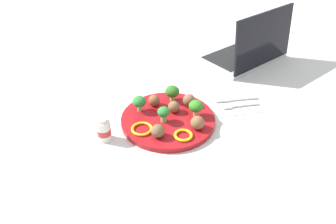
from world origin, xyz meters
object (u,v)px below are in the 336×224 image
(broccoli_floret_center, at_px, (164,113))
(meatball_near_rim, at_px, (158,131))
(napkin, at_px, (238,103))
(pepper_ring_mid_left, at_px, (183,135))
(laptop, at_px, (246,51))
(meatball_center, at_px, (174,107))
(fork, at_px, (238,105))
(knife, at_px, (234,99))
(plate, at_px, (168,120))
(broccoli_floret_far_rim, at_px, (139,102))
(meatball_mid_left, at_px, (189,100))
(meatball_mid_right, at_px, (154,100))
(pepper_ring_front_right, at_px, (142,129))
(yogurt_bottle, at_px, (104,130))
(broccoli_floret_mid_left, at_px, (172,92))
(broccoli_floret_front_right, at_px, (196,106))
(meatball_back_right, at_px, (198,123))

(broccoli_floret_center, relative_size, meatball_near_rim, 1.27)
(napkin, bearing_deg, pepper_ring_mid_left, 30.86)
(laptop, bearing_deg, meatball_center, 38.24)
(napkin, bearing_deg, fork, 64.80)
(knife, bearing_deg, plate, 13.59)
(broccoli_floret_far_rim, relative_size, fork, 0.41)
(broccoli_floret_far_rim, relative_size, meatball_mid_left, 1.28)
(meatball_mid_right, xyz_separation_m, fork, (-0.26, 0.05, -0.03))
(broccoli_floret_center, bearing_deg, laptop, -141.08)
(meatball_near_rim, relative_size, knife, 0.26)
(meatball_center, xyz_separation_m, meatball_mid_left, (-0.05, -0.02, 0.00))
(pepper_ring_front_right, xyz_separation_m, pepper_ring_mid_left, (-0.11, 0.06, 0.00))
(napkin, xyz_separation_m, yogurt_bottle, (0.43, 0.07, 0.03))
(meatball_near_rim, distance_m, fork, 0.30)
(broccoli_floret_center, xyz_separation_m, knife, (-0.25, -0.07, -0.04))
(plate, bearing_deg, broccoli_floret_mid_left, -112.17)
(plate, bearing_deg, napkin, -170.98)
(broccoli_floret_front_right, bearing_deg, meatball_mid_right, -37.74)
(meatball_mid_right, height_order, napkin, meatball_mid_right)
(broccoli_floret_front_right, height_order, fork, broccoli_floret_front_right)
(pepper_ring_mid_left, bearing_deg, meatball_back_right, -152.16)
(broccoli_floret_mid_left, height_order, pepper_ring_mid_left, broccoli_floret_mid_left)
(broccoli_floret_front_right, height_order, meatball_center, broccoli_floret_front_right)
(broccoli_floret_front_right, bearing_deg, laptop, -133.73)
(meatball_center, xyz_separation_m, pepper_ring_mid_left, (0.00, 0.12, -0.01))
(meatball_near_rim, xyz_separation_m, pepper_ring_front_right, (0.04, -0.04, -0.02))
(broccoli_floret_mid_left, relative_size, fork, 0.42)
(broccoli_floret_mid_left, distance_m, fork, 0.21)
(meatball_back_right, xyz_separation_m, laptop, (-0.33, -0.39, 0.00))
(pepper_ring_mid_left, bearing_deg, pepper_ring_front_right, -27.76)
(broccoli_floret_mid_left, relative_size, broccoli_floret_center, 1.06)
(plate, height_order, knife, plate)
(yogurt_bottle, bearing_deg, broccoli_floret_mid_left, -151.46)
(fork, xyz_separation_m, laptop, (-0.16, -0.30, 0.03))
(meatball_mid_right, xyz_separation_m, pepper_ring_mid_left, (-0.05, 0.17, -0.01))
(broccoli_floret_front_right, height_order, meatball_mid_right, broccoli_floret_front_right)
(meatball_back_right, bearing_deg, meatball_mid_right, -56.49)
(broccoli_floret_far_rim, height_order, broccoli_floret_front_right, broccoli_floret_front_right)
(meatball_mid_left, distance_m, laptop, 0.42)
(broccoli_floret_far_rim, distance_m, broccoli_floret_center, 0.09)
(plate, relative_size, meatball_mid_left, 7.17)
(fork, bearing_deg, pepper_ring_mid_left, 28.32)
(broccoli_floret_mid_left, bearing_deg, pepper_ring_front_right, 46.32)
(meatball_near_rim, distance_m, pepper_ring_mid_left, 0.07)
(meatball_near_rim, relative_size, yogurt_bottle, 0.53)
(meatball_mid_right, relative_size, pepper_ring_mid_left, 0.67)
(meatball_mid_left, xyz_separation_m, knife, (-0.16, -0.01, -0.03))
(plate, xyz_separation_m, broccoli_floret_center, (0.02, 0.01, 0.04))
(broccoli_floret_center, relative_size, meatball_mid_left, 1.24)
(broccoli_floret_front_right, xyz_separation_m, meatball_mid_left, (0.00, -0.06, -0.01))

